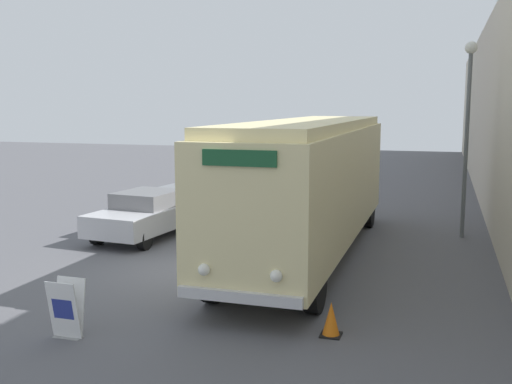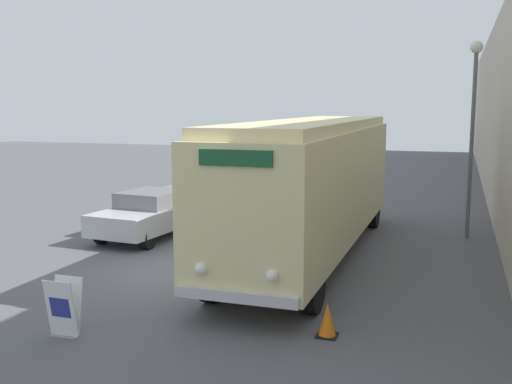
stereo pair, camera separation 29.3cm
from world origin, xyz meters
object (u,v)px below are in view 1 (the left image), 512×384
(parked_car_near, at_px, (147,214))
(traffic_cone, at_px, (331,319))
(streetlamp, at_px, (468,110))
(parked_car_far, at_px, (258,169))
(parked_car_mid, at_px, (208,187))
(vintage_bus, at_px, (310,180))
(parked_car_distant, at_px, (290,158))
(sign_board, at_px, (67,310))

(parked_car_near, bearing_deg, traffic_cone, -36.46)
(streetlamp, bearing_deg, parked_car_far, 134.42)
(parked_car_far, bearing_deg, parked_car_near, -86.41)
(parked_car_mid, height_order, parked_car_far, parked_car_far)
(vintage_bus, height_order, parked_car_distant, vintage_bus)
(parked_car_near, xyz_separation_m, parked_car_distant, (-0.32, 18.74, 0.05))
(parked_car_mid, bearing_deg, vintage_bus, -43.82)
(vintage_bus, relative_size, traffic_cone, 18.86)
(streetlamp, distance_m, parked_car_near, 10.03)
(sign_board, relative_size, streetlamp, 0.18)
(vintage_bus, bearing_deg, traffic_cone, -73.76)
(sign_board, distance_m, streetlamp, 12.78)
(parked_car_mid, bearing_deg, parked_car_distant, 95.66)
(sign_board, bearing_deg, traffic_cone, 18.24)
(parked_car_far, distance_m, parked_car_distant, 6.13)
(streetlamp, xyz_separation_m, parked_car_mid, (-9.48, 2.97, -3.07))
(parked_car_far, distance_m, traffic_cone, 19.96)
(parked_car_mid, distance_m, parked_car_far, 6.73)
(parked_car_mid, xyz_separation_m, traffic_cone, (7.10, -11.91, -0.45))
(traffic_cone, bearing_deg, vintage_bus, 106.24)
(streetlamp, relative_size, parked_car_far, 1.36)
(traffic_cone, bearing_deg, parked_car_mid, 120.82)
(vintage_bus, relative_size, parked_car_far, 2.70)
(sign_board, height_order, parked_car_mid, parked_car_mid)
(parked_car_mid, bearing_deg, streetlamp, -11.45)
(sign_board, distance_m, parked_car_distant, 26.33)
(sign_board, bearing_deg, parked_car_mid, 101.71)
(parked_car_distant, distance_m, traffic_cone, 25.75)
(streetlamp, relative_size, parked_car_mid, 1.26)
(streetlamp, xyz_separation_m, parked_car_near, (-9.08, -2.91, -3.10))
(streetlamp, relative_size, traffic_cone, 9.51)
(parked_car_distant, bearing_deg, streetlamp, -56.87)
(parked_car_far, bearing_deg, parked_car_distant, 90.79)
(parked_car_mid, distance_m, traffic_cone, 13.87)
(sign_board, xyz_separation_m, parked_car_near, (-2.37, 7.45, 0.22))
(sign_board, xyz_separation_m, traffic_cone, (4.34, 1.43, -0.20))
(vintage_bus, relative_size, parked_car_mid, 2.50)
(parked_car_distant, relative_size, traffic_cone, 6.81)
(sign_board, relative_size, parked_car_distant, 0.25)
(parked_car_near, height_order, parked_car_far, parked_car_far)
(parked_car_near, xyz_separation_m, parked_car_mid, (-0.39, 5.89, 0.03))
(parked_car_near, xyz_separation_m, traffic_cone, (6.71, -6.02, -0.42))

